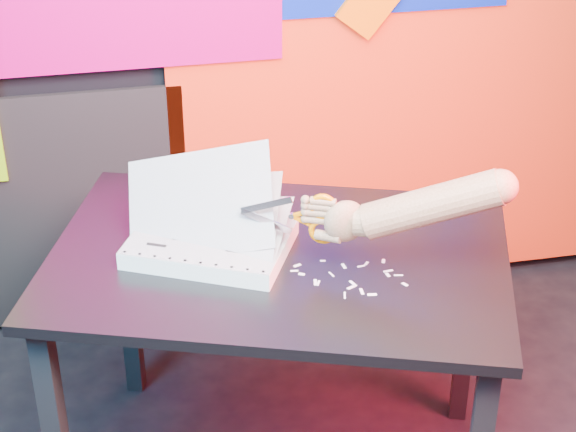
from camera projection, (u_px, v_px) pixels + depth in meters
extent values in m
cube|color=red|center=(405.00, 75.00, 3.22)|extent=(1.60, 0.02, 1.60)
cube|color=black|center=(128.00, 295.00, 2.95)|extent=(0.06, 0.06, 0.72)
cube|color=black|center=(467.00, 321.00, 2.84)|extent=(0.06, 0.06, 0.72)
cube|color=black|center=(279.00, 259.00, 2.43)|extent=(1.34, 1.10, 0.03)
cube|color=silver|center=(211.00, 243.00, 2.43)|extent=(0.47, 0.43, 0.05)
cube|color=silver|center=(210.00, 235.00, 2.41)|extent=(0.47, 0.43, 0.00)
cube|color=silver|center=(210.00, 233.00, 2.41)|extent=(0.45, 0.41, 0.12)
cube|color=silver|center=(205.00, 222.00, 2.41)|extent=(0.42, 0.38, 0.21)
cube|color=silver|center=(199.00, 204.00, 2.40)|extent=(0.37, 0.33, 0.29)
cylinder|color=black|center=(125.00, 252.00, 2.34)|extent=(0.01, 0.01, 0.00)
cylinder|color=black|center=(140.00, 254.00, 2.33)|extent=(0.01, 0.01, 0.00)
cylinder|color=black|center=(155.00, 256.00, 2.33)|extent=(0.01, 0.01, 0.00)
cylinder|color=black|center=(170.00, 258.00, 2.32)|extent=(0.01, 0.01, 0.00)
cylinder|color=black|center=(185.00, 260.00, 2.31)|extent=(0.01, 0.01, 0.00)
cylinder|color=black|center=(201.00, 263.00, 2.30)|extent=(0.01, 0.01, 0.00)
cylinder|color=black|center=(216.00, 265.00, 2.29)|extent=(0.01, 0.01, 0.00)
cylinder|color=black|center=(232.00, 267.00, 2.28)|extent=(0.01, 0.01, 0.00)
cylinder|color=black|center=(247.00, 269.00, 2.27)|extent=(0.01, 0.01, 0.00)
cylinder|color=black|center=(263.00, 272.00, 2.27)|extent=(0.01, 0.01, 0.00)
cylinder|color=black|center=(163.00, 202.00, 2.56)|extent=(0.01, 0.01, 0.00)
cylinder|color=black|center=(177.00, 203.00, 2.55)|extent=(0.01, 0.01, 0.00)
cylinder|color=black|center=(191.00, 205.00, 2.55)|extent=(0.01, 0.01, 0.00)
cylinder|color=black|center=(205.00, 207.00, 2.54)|extent=(0.01, 0.01, 0.00)
cylinder|color=black|center=(219.00, 209.00, 2.53)|extent=(0.01, 0.01, 0.00)
cylinder|color=black|center=(233.00, 211.00, 2.52)|extent=(0.01, 0.01, 0.00)
cylinder|color=black|center=(247.00, 213.00, 2.51)|extent=(0.01, 0.01, 0.00)
cylinder|color=black|center=(262.00, 214.00, 2.50)|extent=(0.01, 0.01, 0.00)
cylinder|color=black|center=(276.00, 216.00, 2.49)|extent=(0.01, 0.01, 0.00)
cylinder|color=black|center=(291.00, 218.00, 2.49)|extent=(0.01, 0.01, 0.00)
cube|color=black|center=(183.00, 220.00, 2.48)|extent=(0.07, 0.04, 0.00)
cube|color=black|center=(222.00, 229.00, 2.44)|extent=(0.05, 0.03, 0.00)
cube|color=black|center=(189.00, 240.00, 2.39)|extent=(0.09, 0.05, 0.00)
cube|color=black|center=(234.00, 251.00, 2.34)|extent=(0.04, 0.03, 0.00)
cube|color=black|center=(157.00, 245.00, 2.37)|extent=(0.05, 0.03, 0.00)
cube|color=silver|center=(266.00, 205.00, 2.31)|extent=(0.12, 0.06, 0.06)
cube|color=silver|center=(267.00, 221.00, 2.34)|extent=(0.12, 0.06, 0.06)
cylinder|color=silver|center=(292.00, 216.00, 2.31)|extent=(0.02, 0.02, 0.01)
cube|color=orange|center=(301.00, 220.00, 2.31)|extent=(0.05, 0.03, 0.03)
cube|color=orange|center=(301.00, 213.00, 2.31)|extent=(0.05, 0.03, 0.03)
torus|color=orange|center=(323.00, 207.00, 2.28)|extent=(0.07, 0.04, 0.07)
torus|color=orange|center=(323.00, 231.00, 2.32)|extent=(0.07, 0.04, 0.07)
ellipsoid|color=#AF795C|center=(345.00, 221.00, 2.29)|extent=(0.10, 0.06, 0.11)
cylinder|color=#AF795C|center=(323.00, 221.00, 2.30)|extent=(0.08, 0.05, 0.02)
cylinder|color=#AF795C|center=(323.00, 214.00, 2.29)|extent=(0.08, 0.05, 0.02)
cylinder|color=#AF795C|center=(323.00, 207.00, 2.28)|extent=(0.07, 0.05, 0.02)
cylinder|color=#AF795C|center=(323.00, 202.00, 2.28)|extent=(0.06, 0.04, 0.02)
cylinder|color=#AF795C|center=(328.00, 236.00, 2.31)|extent=(0.07, 0.06, 0.03)
cylinder|color=#AF795C|center=(367.00, 222.00, 2.28)|extent=(0.09, 0.09, 0.07)
cylinder|color=#AF795C|center=(432.00, 205.00, 2.22)|extent=(0.34, 0.21, 0.21)
sphere|color=#AF795C|center=(501.00, 187.00, 2.16)|extent=(0.08, 0.08, 0.08)
cube|color=silver|center=(344.00, 266.00, 2.37)|extent=(0.01, 0.02, 0.00)
cube|color=silver|center=(388.00, 275.00, 2.34)|extent=(0.01, 0.02, 0.00)
cube|color=silver|center=(318.00, 283.00, 2.31)|extent=(0.01, 0.02, 0.00)
cube|color=silver|center=(383.00, 261.00, 2.39)|extent=(0.01, 0.02, 0.00)
cube|color=silver|center=(323.00, 261.00, 2.39)|extent=(0.01, 0.01, 0.00)
cube|color=silver|center=(398.00, 275.00, 2.34)|extent=(0.02, 0.01, 0.00)
cube|color=silver|center=(388.00, 271.00, 2.35)|extent=(0.03, 0.01, 0.00)
cube|color=silver|center=(302.00, 274.00, 2.34)|extent=(0.02, 0.01, 0.00)
cube|color=silver|center=(361.00, 266.00, 2.37)|extent=(0.02, 0.01, 0.00)
cube|color=silver|center=(367.00, 263.00, 2.38)|extent=(0.01, 0.02, 0.00)
cube|color=silver|center=(353.00, 283.00, 2.31)|extent=(0.01, 0.03, 0.00)
cube|color=silver|center=(405.00, 284.00, 2.30)|extent=(0.01, 0.02, 0.00)
cube|color=silver|center=(315.00, 282.00, 2.31)|extent=(0.01, 0.03, 0.00)
cube|color=silver|center=(331.00, 274.00, 2.34)|extent=(0.01, 0.02, 0.00)
cube|color=silver|center=(362.00, 291.00, 2.28)|extent=(0.01, 0.03, 0.00)
cube|color=silver|center=(351.00, 287.00, 2.29)|extent=(0.02, 0.02, 0.00)
cube|color=silver|center=(297.00, 265.00, 2.38)|extent=(0.02, 0.01, 0.00)
cube|color=silver|center=(372.00, 295.00, 2.27)|extent=(0.02, 0.01, 0.00)
cube|color=silver|center=(345.00, 295.00, 2.26)|extent=(0.01, 0.03, 0.00)
cube|color=silver|center=(294.00, 271.00, 2.35)|extent=(0.02, 0.01, 0.00)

